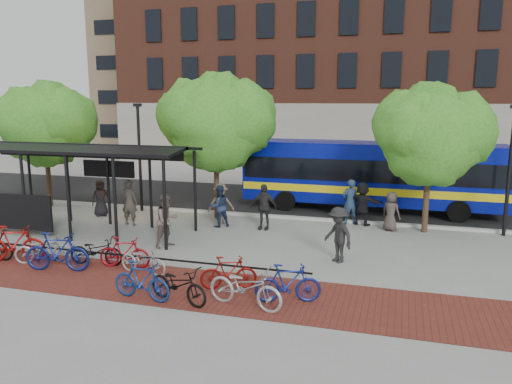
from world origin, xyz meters
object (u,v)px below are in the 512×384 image
(bike_2, at_px, (43,249))
(pedestrian_0, at_px, (101,198))
(bike_10, at_px, (245,287))
(pedestrian_7, at_px, (350,202))
(pedestrian_1, at_px, (129,202))
(bike_3, at_px, (57,252))
(bike_8, at_px, (178,284))
(bike_11, at_px, (288,283))
(bike_7, at_px, (142,281))
(bus_shelter, at_px, (63,158))
(pedestrian_4, at_px, (264,207))
(bike_6, at_px, (143,260))
(pedestrian_3, at_px, (221,204))
(pedestrian_6, at_px, (391,211))
(tree_a, at_px, (46,121))
(lamp_post_left, at_px, (140,154))
(tree_c, at_px, (433,132))
(bike_9, at_px, (228,273))
(bike_5, at_px, (124,252))
(tree_b, at_px, (218,119))
(lamp_post_right, at_px, (510,167))
(bus, at_px, (371,172))
(pedestrian_5, at_px, (362,204))
(bike_1, at_px, (14,243))
(pedestrian_2, at_px, (219,206))
(pedestrian_8, at_px, (167,220))
(pedestrian_9, at_px, (338,235))

(bike_2, height_order, pedestrian_0, pedestrian_0)
(bike_10, height_order, pedestrian_7, pedestrian_7)
(pedestrian_7, bearing_deg, pedestrian_1, -9.11)
(bike_3, distance_m, bike_8, 4.85)
(bike_11, bearing_deg, bike_7, 85.71)
(bus_shelter, bearing_deg, pedestrian_4, 17.03)
(bike_6, xyz_separation_m, pedestrian_4, (2.13, 6.24, 0.51))
(pedestrian_3, xyz_separation_m, pedestrian_6, (7.06, 0.90, -0.08))
(tree_a, xyz_separation_m, lamp_post_left, (4.91, 0.25, -1.49))
(pedestrian_3, distance_m, pedestrian_7, 5.56)
(tree_c, distance_m, bike_9, 10.54)
(bike_9, distance_m, pedestrian_7, 8.96)
(pedestrian_4, bearing_deg, bike_5, -113.72)
(tree_b, relative_size, lamp_post_right, 1.26)
(bike_2, relative_size, bike_7, 1.02)
(pedestrian_7, bearing_deg, bus, -129.42)
(bike_5, bearing_deg, pedestrian_3, -16.33)
(lamp_post_right, relative_size, pedestrian_5, 2.73)
(bus_shelter, distance_m, tree_c, 14.77)
(bike_3, xyz_separation_m, pedestrian_7, (8.18, 8.67, 0.35))
(pedestrian_4, bearing_deg, bike_2, -129.80)
(bike_1, xyz_separation_m, pedestrian_1, (1.18, 5.39, 0.38))
(tree_b, bearing_deg, pedestrian_6, -1.65)
(tree_c, xyz_separation_m, pedestrian_2, (-8.40, -1.59, -3.16))
(bus_shelter, height_order, bike_5, bus_shelter)
(tree_b, distance_m, bike_1, 9.72)
(pedestrian_2, bearing_deg, bike_7, 54.10)
(lamp_post_left, bearing_deg, bus, 16.68)
(pedestrian_8, bearing_deg, pedestrian_3, 15.43)
(lamp_post_right, xyz_separation_m, pedestrian_9, (-5.91, -5.10, -1.82))
(tree_a, bearing_deg, bike_5, -40.77)
(tree_c, xyz_separation_m, bike_2, (-12.29, -7.69, -3.58))
(lamp_post_left, distance_m, pedestrian_3, 5.15)
(tree_c, xyz_separation_m, pedestrian_1, (-12.18, -2.39, -3.07))
(bike_8, distance_m, pedestrian_6, 10.57)
(bus_shelter, height_order, bike_1, bus_shelter)
(bike_2, distance_m, bike_6, 3.67)
(pedestrian_2, xyz_separation_m, pedestrian_5, (5.77, 2.00, 0.05))
(bus_shelter, xyz_separation_m, tree_b, (5.23, 3.83, 1.46))
(lamp_post_left, xyz_separation_m, pedestrian_8, (3.89, -5.10, -1.76))
(bike_1, bearing_deg, tree_a, 11.17)
(bike_6, bearing_deg, bike_9, -88.06)
(pedestrian_0, bearing_deg, pedestrian_9, -60.76)
(lamp_post_left, distance_m, pedestrian_1, 3.30)
(tree_b, distance_m, pedestrian_5, 7.29)
(tree_c, relative_size, bike_3, 2.85)
(bike_1, xyz_separation_m, bike_6, (4.74, 0.08, -0.16))
(lamp_post_right, bearing_deg, pedestrian_8, -157.16)
(pedestrian_2, bearing_deg, bike_11, 81.79)
(bus, bearing_deg, bike_11, -95.52)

